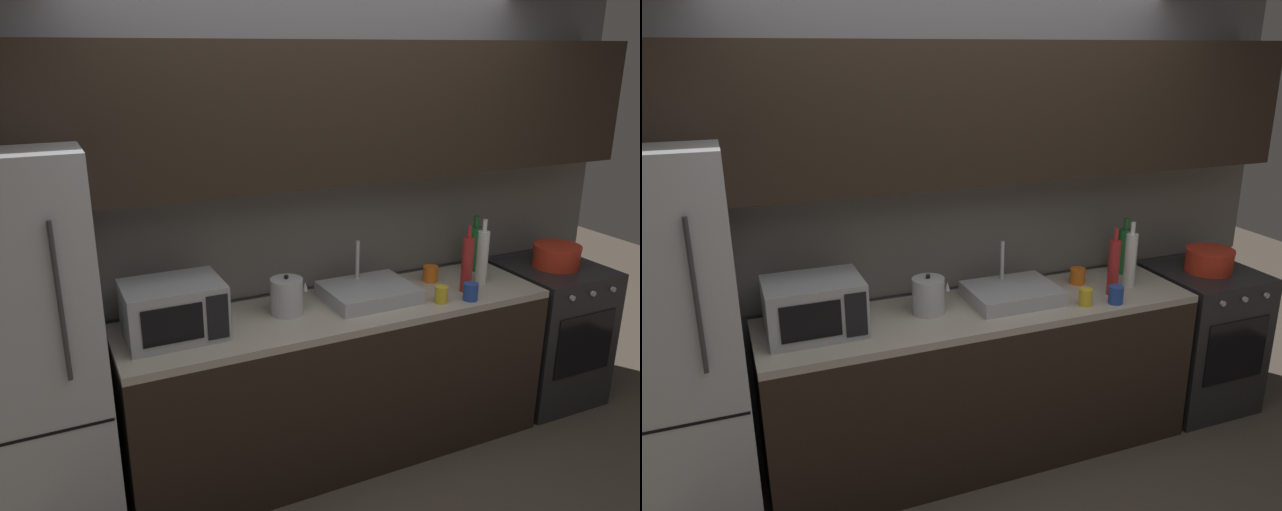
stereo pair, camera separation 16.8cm
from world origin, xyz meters
The scene contains 14 objects.
back_wall centered at (0.00, 1.20, 1.55)m, with size 4.10×0.44×2.50m.
counter_run centered at (0.00, 0.90, 0.45)m, with size 2.36×0.60×0.90m.
refrigerator centered at (-1.56, 0.90, 0.92)m, with size 0.68×0.69×1.85m.
oven_range centered at (1.52, 0.90, 0.45)m, with size 0.60×0.62×0.90m.
microwave centered at (-0.88, 0.92, 1.04)m, with size 0.46×0.35×0.27m.
sink_basin centered at (0.19, 0.93, 0.94)m, with size 0.48×0.38×0.30m.
kettle centered at (-0.29, 0.94, 1.00)m, with size 0.20×0.17×0.21m.
wine_bottle_white centered at (0.91, 0.88, 1.06)m, with size 0.07×0.07×0.38m.
wine_bottle_green centered at (1.01, 1.07, 1.04)m, with size 0.08×0.08×0.35m.
wine_bottle_red centered at (0.74, 0.80, 1.06)m, with size 0.06×0.06×0.38m.
mug_orange centered at (0.65, 1.02, 0.95)m, with size 0.09×0.09×0.09m, color orange.
mug_blue centered at (0.68, 0.68, 0.95)m, with size 0.08×0.08×0.10m, color #234299.
mug_yellow centered at (0.52, 0.72, 0.95)m, with size 0.07×0.07×0.09m, color gold.
cooking_pot centered at (1.52, 0.90, 0.97)m, with size 0.29×0.29×0.14m.
Camera 1 is at (-1.41, -1.85, 2.21)m, focal length 35.27 mm.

